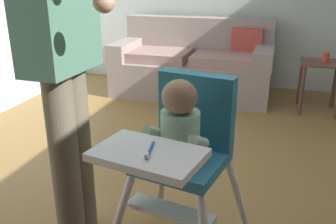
{
  "coord_description": "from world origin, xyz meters",
  "views": [
    {
      "loc": [
        0.46,
        -2.1,
        1.33
      ],
      "look_at": [
        0.03,
        -0.65,
        0.77
      ],
      "focal_mm": 39.55,
      "sensor_mm": 36.0,
      "label": 1
    }
  ],
  "objects_px": {
    "high_chair": "(182,141)",
    "adult_standing": "(63,57)",
    "sippy_cup": "(326,57)",
    "side_table": "(320,75)",
    "couch": "(194,66)"
  },
  "relations": [
    {
      "from": "high_chair",
      "to": "couch",
      "type": "bearing_deg",
      "value": -157.33
    },
    {
      "from": "high_chair",
      "to": "adult_standing",
      "type": "distance_m",
      "value": 0.66
    },
    {
      "from": "sippy_cup",
      "to": "adult_standing",
      "type": "bearing_deg",
      "value": -119.78
    },
    {
      "from": "high_chair",
      "to": "adult_standing",
      "type": "height_order",
      "value": "adult_standing"
    },
    {
      "from": "high_chair",
      "to": "adult_standing",
      "type": "relative_size",
      "value": 0.54
    },
    {
      "from": "side_table",
      "to": "adult_standing",
      "type": "bearing_deg",
      "value": -119.4
    },
    {
      "from": "sippy_cup",
      "to": "couch",
      "type": "bearing_deg",
      "value": 169.03
    },
    {
      "from": "high_chair",
      "to": "sippy_cup",
      "type": "xyz_separation_m",
      "value": [
        0.83,
        2.47,
        -0.07
      ]
    },
    {
      "from": "adult_standing",
      "to": "couch",
      "type": "bearing_deg",
      "value": 91.93
    },
    {
      "from": "adult_standing",
      "to": "side_table",
      "type": "relative_size",
      "value": 3.31
    },
    {
      "from": "adult_standing",
      "to": "side_table",
      "type": "bearing_deg",
      "value": 62.83
    },
    {
      "from": "adult_standing",
      "to": "sippy_cup",
      "type": "bearing_deg",
      "value": 62.45
    },
    {
      "from": "couch",
      "to": "adult_standing",
      "type": "relative_size",
      "value": 1.04
    },
    {
      "from": "side_table",
      "to": "sippy_cup",
      "type": "distance_m",
      "value": 0.19
    },
    {
      "from": "adult_standing",
      "to": "side_table",
      "type": "distance_m",
      "value": 2.87
    }
  ]
}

